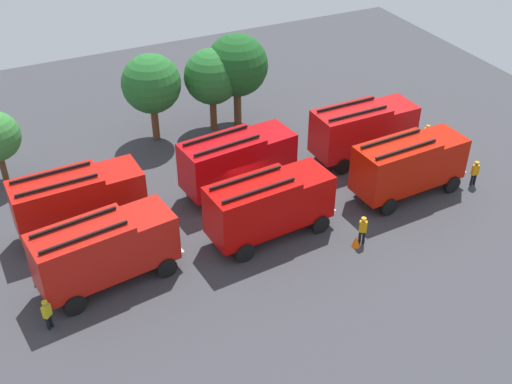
% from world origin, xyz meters
% --- Properties ---
extents(ground_plane, '(55.78, 55.78, 0.00)m').
position_xyz_m(ground_plane, '(0.00, 0.00, 0.00)').
color(ground_plane, '#38383D').
extents(fire_truck_0, '(7.47, 3.56, 3.88)m').
position_xyz_m(fire_truck_0, '(-9.36, -2.26, 2.15)').
color(fire_truck_0, '#B3150D').
rests_on(fire_truck_0, ground).
extents(fire_truck_1, '(7.39, 3.27, 3.88)m').
position_xyz_m(fire_truck_1, '(-0.31, -2.32, 2.15)').
color(fire_truck_1, '#B40503').
rests_on(fire_truck_1, ground).
extents(fire_truck_2, '(7.33, 3.09, 3.88)m').
position_xyz_m(fire_truck_2, '(9.06, -2.21, 2.15)').
color(fire_truck_2, '#B51203').
rests_on(fire_truck_2, ground).
extents(fire_truck_3, '(7.31, 3.05, 3.88)m').
position_xyz_m(fire_truck_3, '(-9.59, 2.56, 2.15)').
color(fire_truck_3, '#B9130C').
rests_on(fire_truck_3, ground).
extents(fire_truck_4, '(7.43, 3.43, 3.88)m').
position_xyz_m(fire_truck_4, '(-0.01, 2.59, 2.15)').
color(fire_truck_4, '#B1080C').
rests_on(fire_truck_4, ground).
extents(fire_truck_5, '(7.25, 2.88, 3.88)m').
position_xyz_m(fire_truck_5, '(9.03, 2.64, 2.15)').
color(fire_truck_5, '#B80F0F').
rests_on(fire_truck_5, ground).
extents(firefighter_0, '(0.47, 0.46, 1.68)m').
position_xyz_m(firefighter_0, '(-12.71, -4.21, 0.94)').
color(firefighter_0, black).
rests_on(firefighter_0, ground).
extents(firefighter_1, '(0.41, 0.48, 1.70)m').
position_xyz_m(firefighter_1, '(-12.28, -0.38, 0.95)').
color(firefighter_1, black).
rests_on(firefighter_1, ground).
extents(firefighter_2, '(0.48, 0.43, 1.71)m').
position_xyz_m(firefighter_2, '(4.01, -5.14, 0.96)').
color(firefighter_2, black).
rests_on(firefighter_2, ground).
extents(firefighter_3, '(0.46, 0.31, 1.67)m').
position_xyz_m(firefighter_3, '(13.50, -3.25, 0.93)').
color(firefighter_3, black).
rests_on(firefighter_3, ground).
extents(firefighter_4, '(0.42, 0.48, 1.68)m').
position_xyz_m(firefighter_4, '(13.72, 1.79, 0.94)').
color(firefighter_4, black).
rests_on(firefighter_4, ground).
extents(tree_1, '(4.01, 4.01, 6.22)m').
position_xyz_m(tree_1, '(-2.60, 10.84, 4.19)').
color(tree_1, brown).
rests_on(tree_1, ground).
extents(tree_2, '(3.87, 3.87, 6.00)m').
position_xyz_m(tree_2, '(1.61, 10.48, 4.04)').
color(tree_2, brown).
rests_on(tree_2, ground).
extents(tree_3, '(4.36, 4.36, 6.77)m').
position_xyz_m(tree_3, '(3.47, 10.41, 4.55)').
color(tree_3, brown).
rests_on(tree_3, ground).
extents(traffic_cone_0, '(0.48, 0.48, 0.68)m').
position_xyz_m(traffic_cone_0, '(3.57, -5.25, 0.34)').
color(traffic_cone_0, '#F2600C').
rests_on(traffic_cone_0, ground).
extents(traffic_cone_1, '(0.39, 0.39, 0.55)m').
position_xyz_m(traffic_cone_1, '(3.84, -0.54, 0.28)').
color(traffic_cone_1, '#F2600C').
rests_on(traffic_cone_1, ground).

